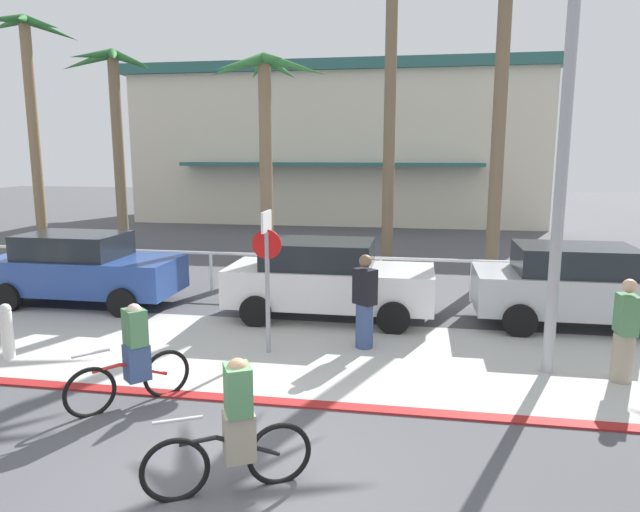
{
  "coord_description": "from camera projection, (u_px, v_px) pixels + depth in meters",
  "views": [
    {
      "loc": [
        1.97,
        -5.33,
        3.56
      ],
      "look_at": [
        0.01,
        6.0,
        1.47
      ],
      "focal_mm": 32.19,
      "sensor_mm": 36.0,
      "label": 1
    }
  ],
  "objects": [
    {
      "name": "ground_plane",
      "position": [
        344.0,
        283.0,
        15.83
      ],
      "size": [
        80.0,
        80.0,
        0.0
      ],
      "primitive_type": "plane",
      "color": "#4C4C51"
    },
    {
      "name": "car_white_2",
      "position": [
        328.0,
        279.0,
        12.36
      ],
      "size": [
        4.4,
        2.02,
        1.69
      ],
      "color": "white",
      "rests_on": "ground"
    },
    {
      "name": "building_backdrop",
      "position": [
        341.0,
        145.0,
        31.19
      ],
      "size": [
        20.93,
        9.78,
        7.82
      ],
      "color": "beige",
      "rests_on": "ground"
    },
    {
      "name": "car_blue_1",
      "position": [
        83.0,
        268.0,
        13.48
      ],
      "size": [
        4.4,
        2.02,
        1.69
      ],
      "color": "#284793",
      "rests_on": "ground"
    },
    {
      "name": "bollard_0",
      "position": [
        7.0,
        331.0,
        9.9
      ],
      "size": [
        0.2,
        0.2,
        1.0
      ],
      "color": "white",
      "rests_on": "ground"
    },
    {
      "name": "sidewalk_strip",
      "position": [
        302.0,
        354.0,
        10.2
      ],
      "size": [
        44.0,
        4.0,
        0.02
      ],
      "primitive_type": "cube",
      "color": "beige",
      "rests_on": "ground"
    },
    {
      "name": "cyclist_red_1",
      "position": [
        133.0,
        357.0,
        8.12
      ],
      "size": [
        1.26,
        1.39,
        1.5
      ],
      "color": "black",
      "rests_on": "ground"
    },
    {
      "name": "stop_sign_bike_lane",
      "position": [
        267.0,
        262.0,
        10.0
      ],
      "size": [
        0.52,
        0.56,
        2.56
      ],
      "color": "gray",
      "rests_on": "ground"
    },
    {
      "name": "palm_tree_1",
      "position": [
        31.0,
        86.0,
        19.39
      ],
      "size": [
        2.67,
        3.2,
        8.07
      ],
      "color": "#846B4C",
      "rests_on": "ground"
    },
    {
      "name": "pedestrian_1",
      "position": [
        365.0,
        305.0,
        10.41
      ],
      "size": [
        0.47,
        0.45,
        1.75
      ],
      "color": "#384C7A",
      "rests_on": "ground"
    },
    {
      "name": "pedestrian_0",
      "position": [
        625.0,
        335.0,
        8.86
      ],
      "size": [
        0.33,
        0.41,
        1.66
      ],
      "color": "gray",
      "rests_on": "ground"
    },
    {
      "name": "palm_tree_5",
      "position": [
        504.0,
        39.0,
        14.81
      ],
      "size": [
        3.05,
        3.21,
        8.7
      ],
      "color": "#756047",
      "rests_on": "ground"
    },
    {
      "name": "streetlight_curb",
      "position": [
        571.0,
        102.0,
        8.39
      ],
      "size": [
        0.24,
        2.54,
        7.5
      ],
      "color": "#9EA0A5",
      "rests_on": "ground"
    },
    {
      "name": "rail_fence",
      "position": [
        336.0,
        264.0,
        14.22
      ],
      "size": [
        24.11,
        0.08,
        1.04
      ],
      "color": "white",
      "rests_on": "ground"
    },
    {
      "name": "palm_tree_3",
      "position": [
        265.0,
        113.0,
        15.84
      ],
      "size": [
        3.37,
        2.94,
        6.24
      ],
      "color": "#846B4C",
      "rests_on": "ground"
    },
    {
      "name": "curb_paint",
      "position": [
        274.0,
        402.0,
        8.26
      ],
      "size": [
        44.0,
        0.24,
        0.03
      ],
      "primitive_type": "cube",
      "color": "maroon",
      "rests_on": "ground"
    },
    {
      "name": "palm_tree_2",
      "position": [
        114.0,
        107.0,
        18.86
      ],
      "size": [
        3.19,
        3.15,
        6.86
      ],
      "color": "#756047",
      "rests_on": "ground"
    },
    {
      "name": "car_silver_3",
      "position": [
        583.0,
        286.0,
        11.7
      ],
      "size": [
        4.4,
        2.02,
        1.69
      ],
      "color": "#B2B7BC",
      "rests_on": "ground"
    },
    {
      "name": "cyclist_black_0",
      "position": [
        234.0,
        429.0,
        6.01
      ],
      "size": [
        1.65,
        0.88,
        1.5
      ],
      "color": "black",
      "rests_on": "ground"
    },
    {
      "name": "palm_tree_4",
      "position": [
        391.0,
        24.0,
        17.1
      ],
      "size": [
        3.09,
        2.95,
        9.95
      ],
      "color": "#756047",
      "rests_on": "ground"
    }
  ]
}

